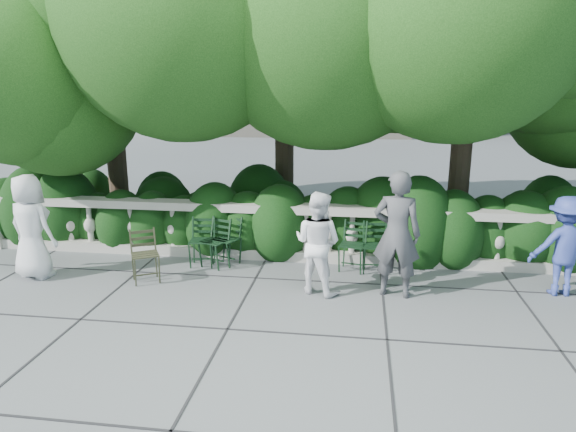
# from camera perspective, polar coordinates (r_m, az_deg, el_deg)

# --- Properties ---
(ground) EXTENTS (90.00, 90.00, 0.00)m
(ground) POSITION_cam_1_polar(r_m,az_deg,el_deg) (7.51, -1.08, -9.31)
(ground) COLOR #565A5E
(ground) RESTS_ON ground
(balustrade) EXTENTS (12.00, 0.44, 1.00)m
(balustrade) POSITION_cam_1_polar(r_m,az_deg,el_deg) (9.02, 0.71, -1.91)
(balustrade) COLOR #9E998E
(balustrade) RESTS_ON ground
(shrub_hedge) EXTENTS (15.00, 2.60, 1.70)m
(shrub_hedge) POSITION_cam_1_polar(r_m,az_deg,el_deg) (10.30, 1.55, -2.65)
(shrub_hedge) COLOR black
(shrub_hedge) RESTS_ON ground
(tree_canopy) EXTENTS (15.04, 6.52, 6.78)m
(tree_canopy) POSITION_cam_1_polar(r_m,az_deg,el_deg) (10.04, 5.98, 19.70)
(tree_canopy) COLOR #3F3023
(tree_canopy) RESTS_ON ground
(chair_a) EXTENTS (0.49, 0.52, 0.84)m
(chair_a) POSITION_cam_1_polar(r_m,az_deg,el_deg) (8.85, -9.61, -5.77)
(chair_a) COLOR black
(chair_a) RESTS_ON ground
(chair_b) EXTENTS (0.59, 0.61, 0.84)m
(chair_b) POSITION_cam_1_polar(r_m,az_deg,el_deg) (8.81, -8.65, -5.82)
(chair_b) COLOR black
(chair_b) RESTS_ON ground
(chair_c) EXTENTS (0.60, 0.62, 0.84)m
(chair_c) POSITION_cam_1_polar(r_m,az_deg,el_deg) (8.90, -7.42, -5.57)
(chair_c) COLOR black
(chair_c) RESTS_ON ground
(chair_d) EXTENTS (0.53, 0.56, 0.84)m
(chair_d) POSITION_cam_1_polar(r_m,az_deg,el_deg) (8.57, 6.87, -6.34)
(chair_d) COLOR black
(chair_d) RESTS_ON ground
(chair_e) EXTENTS (0.46, 0.50, 0.84)m
(chair_e) POSITION_cam_1_polar(r_m,az_deg,el_deg) (8.57, 9.60, -6.44)
(chair_e) COLOR black
(chair_e) RESTS_ON ground
(chair_weathered) EXTENTS (0.62, 0.64, 0.84)m
(chair_weathered) POSITION_cam_1_polar(r_m,az_deg,el_deg) (8.34, -15.27, -7.37)
(chair_weathered) COLOR black
(chair_weathered) RESTS_ON ground
(person_businessman) EXTENTS (0.93, 0.73, 1.68)m
(person_businessman) POSITION_cam_1_polar(r_m,az_deg,el_deg) (9.07, -26.66, -1.07)
(person_businessman) COLOR silver
(person_businessman) RESTS_ON ground
(person_woman_grey) EXTENTS (0.75, 0.56, 1.87)m
(person_woman_grey) POSITION_cam_1_polar(r_m,az_deg,el_deg) (7.54, 11.99, -2.00)
(person_woman_grey) COLOR #414246
(person_woman_grey) RESTS_ON ground
(person_casual_man) EXTENTS (0.92, 0.84, 1.53)m
(person_casual_man) POSITION_cam_1_polar(r_m,az_deg,el_deg) (7.55, 3.30, -2.98)
(person_casual_man) COLOR white
(person_casual_man) RESTS_ON ground
(person_older_blue) EXTENTS (1.00, 0.62, 1.48)m
(person_older_blue) POSITION_cam_1_polar(r_m,az_deg,el_deg) (8.48, 28.34, -2.97)
(person_older_blue) COLOR #314193
(person_older_blue) RESTS_ON ground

